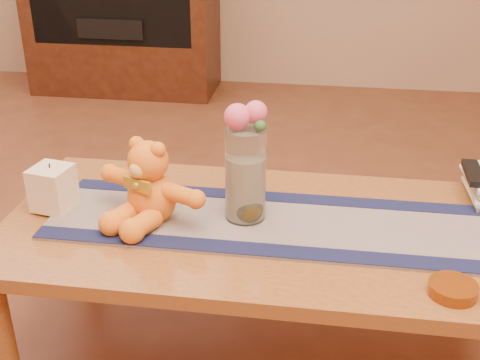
# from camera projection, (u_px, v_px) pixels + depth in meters

# --- Properties ---
(floor) EXTENTS (5.50, 5.50, 0.00)m
(floor) POSITION_uv_depth(u_px,v_px,m) (256.00, 352.00, 1.88)
(floor) COLOR brown
(floor) RESTS_ON ground
(coffee_table_top) EXTENTS (1.40, 0.70, 0.04)m
(coffee_table_top) POSITION_uv_depth(u_px,v_px,m) (258.00, 230.00, 1.69)
(coffee_table_top) COLOR brown
(coffee_table_top) RESTS_ON floor
(table_leg_fl) EXTENTS (0.07, 0.07, 0.41)m
(table_leg_fl) POSITION_uv_depth(u_px,v_px,m) (2.00, 341.00, 1.62)
(table_leg_fl) COLOR brown
(table_leg_fl) RESTS_ON floor
(table_leg_bl) EXTENTS (0.07, 0.07, 0.41)m
(table_leg_bl) POSITION_uv_depth(u_px,v_px,m) (84.00, 230.00, 2.13)
(table_leg_bl) COLOR brown
(table_leg_bl) RESTS_ON floor
(table_leg_br) EXTENTS (0.07, 0.07, 0.41)m
(table_leg_br) POSITION_uv_depth(u_px,v_px,m) (468.00, 260.00, 1.96)
(table_leg_br) COLOR brown
(table_leg_br) RESTS_ON floor
(persian_runner) EXTENTS (1.20, 0.35, 0.01)m
(persian_runner) POSITION_uv_depth(u_px,v_px,m) (268.00, 223.00, 1.68)
(persian_runner) COLOR #1B1D4D
(persian_runner) RESTS_ON coffee_table_top
(runner_border_near) EXTENTS (1.20, 0.06, 0.00)m
(runner_border_near) POSITION_uv_depth(u_px,v_px,m) (262.00, 250.00, 1.55)
(runner_border_near) COLOR #14183D
(runner_border_near) RESTS_ON persian_runner
(runner_border_far) EXTENTS (1.20, 0.06, 0.00)m
(runner_border_far) POSITION_uv_depth(u_px,v_px,m) (274.00, 197.00, 1.81)
(runner_border_far) COLOR #14183D
(runner_border_far) RESTS_ON persian_runner
(teddy_bear) EXTENTS (0.40, 0.37, 0.22)m
(teddy_bear) POSITION_uv_depth(u_px,v_px,m) (151.00, 181.00, 1.65)
(teddy_bear) COLOR orange
(teddy_bear) RESTS_ON persian_runner
(pillar_candle) EXTENTS (0.12, 0.12, 0.12)m
(pillar_candle) POSITION_uv_depth(u_px,v_px,m) (53.00, 188.00, 1.73)
(pillar_candle) COLOR #FDE0BB
(pillar_candle) RESTS_ON persian_runner
(candle_wick) EXTENTS (0.00, 0.00, 0.01)m
(candle_wick) POSITION_uv_depth(u_px,v_px,m) (49.00, 166.00, 1.70)
(candle_wick) COLOR black
(candle_wick) RESTS_ON pillar_candle
(glass_vase) EXTENTS (0.11, 0.11, 0.26)m
(glass_vase) POSITION_uv_depth(u_px,v_px,m) (246.00, 174.00, 1.64)
(glass_vase) COLOR silver
(glass_vase) RESTS_ON persian_runner
(potpourri_fill) EXTENTS (0.09, 0.09, 0.18)m
(potpourri_fill) POSITION_uv_depth(u_px,v_px,m) (245.00, 187.00, 1.66)
(potpourri_fill) COLOR beige
(potpourri_fill) RESTS_ON glass_vase
(rose_left) EXTENTS (0.07, 0.07, 0.07)m
(rose_left) POSITION_uv_depth(u_px,v_px,m) (237.00, 117.00, 1.57)
(rose_left) COLOR #EA527A
(rose_left) RESTS_ON glass_vase
(rose_right) EXTENTS (0.06, 0.06, 0.06)m
(rose_right) POSITION_uv_depth(u_px,v_px,m) (256.00, 112.00, 1.57)
(rose_right) COLOR #EA527A
(rose_right) RESTS_ON glass_vase
(blue_flower_back) EXTENTS (0.04, 0.04, 0.04)m
(blue_flower_back) POSITION_uv_depth(u_px,v_px,m) (251.00, 114.00, 1.61)
(blue_flower_back) COLOR #5454B6
(blue_flower_back) RESTS_ON glass_vase
(blue_flower_side) EXTENTS (0.04, 0.04, 0.04)m
(blue_flower_side) POSITION_uv_depth(u_px,v_px,m) (235.00, 118.00, 1.60)
(blue_flower_side) COLOR #5454B6
(blue_flower_side) RESTS_ON glass_vase
(leaf_sprig) EXTENTS (0.03, 0.03, 0.03)m
(leaf_sprig) POSITION_uv_depth(u_px,v_px,m) (260.00, 126.00, 1.56)
(leaf_sprig) COLOR #33662D
(leaf_sprig) RESTS_ON glass_vase
(bronze_ball) EXTENTS (0.08, 0.08, 0.07)m
(bronze_ball) POSITION_uv_depth(u_px,v_px,m) (249.00, 210.00, 1.66)
(bronze_ball) COLOR #4F421A
(bronze_ball) RESTS_ON persian_runner
(book_bottom) EXTENTS (0.17, 0.23, 0.02)m
(book_bottom) POSITION_uv_depth(u_px,v_px,m) (469.00, 194.00, 1.82)
(book_bottom) COLOR #F6E5BE
(book_bottom) RESTS_ON coffee_table_top
(book_lower) EXTENTS (0.19, 0.24, 0.02)m
(book_lower) POSITION_uv_depth(u_px,v_px,m) (472.00, 189.00, 1.80)
(book_lower) COLOR #F6E5BE
(book_lower) RESTS_ON book_bottom
(book_upper) EXTENTS (0.18, 0.24, 0.02)m
(book_upper) POSITION_uv_depth(u_px,v_px,m) (469.00, 182.00, 1.80)
(book_upper) COLOR #F6E5BE
(book_upper) RESTS_ON book_lower
(book_top) EXTENTS (0.18, 0.24, 0.02)m
(book_top) POSITION_uv_depth(u_px,v_px,m) (474.00, 177.00, 1.79)
(book_top) COLOR #F6E5BE
(book_top) RESTS_ON book_upper
(tv_remote) EXTENTS (0.05, 0.16, 0.02)m
(tv_remote) POSITION_uv_depth(u_px,v_px,m) (474.00, 173.00, 1.78)
(tv_remote) COLOR black
(tv_remote) RESTS_ON book_top
(amber_dish) EXTENTS (0.15, 0.15, 0.03)m
(amber_dish) POSITION_uv_depth(u_px,v_px,m) (453.00, 289.00, 1.39)
(amber_dish) COLOR #BF5914
(amber_dish) RESTS_ON coffee_table_top
(media_cabinet) EXTENTS (1.20, 0.50, 1.10)m
(media_cabinet) POSITION_uv_depth(u_px,v_px,m) (122.00, 7.00, 4.00)
(media_cabinet) COLOR #32150B
(media_cabinet) RESTS_ON floor
(stereo_lower) EXTENTS (0.42, 0.28, 0.12)m
(stereo_lower) POSITION_uv_depth(u_px,v_px,m) (117.00, 25.00, 3.93)
(stereo_lower) COLOR black
(stereo_lower) RESTS_ON media_cabinet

